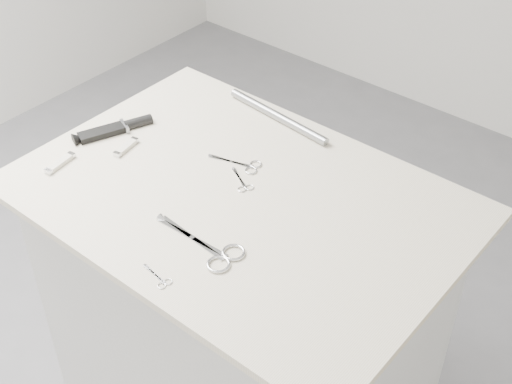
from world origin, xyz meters
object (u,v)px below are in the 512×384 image
Objects in this scene: embroidery_scissors_b at (243,183)px; pocket_knife_b at (60,163)px; large_shears at (214,251)px; metal_rail at (278,116)px; pocket_knife_a at (126,147)px; embroidery_scissors_a at (244,165)px; sheathed_knife at (119,128)px; plinth at (242,331)px; tiny_scissors at (159,279)px.

pocket_knife_b is at bearing -121.40° from embroidery_scissors_b.
metal_rail is at bearing 114.57° from large_shears.
pocket_knife_a is (-0.31, -0.08, 0.00)m from embroidery_scissors_b.
pocket_knife_b is at bearing -156.44° from embroidery_scissors_a.
metal_rail is at bearing 139.87° from embroidery_scissors_b.
metal_rail is at bearing -21.10° from sheathed_knife.
plinth is 10.16× the size of embroidery_scissors_b.
embroidery_scissors_b is at bearing -62.49° from sheathed_knife.
tiny_scissors is at bearing -80.75° from plinth.
pocket_knife_b is (0.00, -0.19, -0.00)m from sheathed_knife.
tiny_scissors is 0.87× the size of pocket_knife_b.
embroidery_scissors_a is (-0.06, 0.09, 0.47)m from plinth.
pocket_knife_b is at bearing -177.35° from large_shears.
large_shears is 2.45× the size of embroidery_scissors_b.
embroidery_scissors_b is (0.04, -0.06, -0.00)m from embroidery_scissors_a.
sheathed_knife reaches higher than embroidery_scissors_a.
embroidery_scissors_a is 1.62× the size of pocket_knife_a.
plinth is 11.52× the size of tiny_scissors.
embroidery_scissors_a is at bearing -73.55° from metal_rail.
sheathed_knife is at bearing -133.33° from metal_rail.
embroidery_scissors_a is at bearing -58.60° from pocket_knife_b.
metal_rail is at bearing -37.77° from pocket_knife_b.
tiny_scissors is at bearing -102.52° from large_shears.
plinth is 10.00× the size of pocket_knife_b.
plinth is 0.58m from pocket_knife_a.
sheathed_knife reaches higher than pocket_knife_b.
metal_rail is (-0.20, 0.47, 0.01)m from large_shears.
pocket_knife_b is at bearing -119.86° from metal_rail.
embroidery_scissors_b is at bearing -68.47° from metal_rail.
pocket_knife_a reaches higher than embroidery_scissors_a.
tiny_scissors is 0.54m from sheathed_knife.
sheathed_knife is at bearing 179.12° from embroidery_scissors_a.
tiny_scissors is 0.46m from pocket_knife_b.
pocket_knife_a is 0.40m from metal_rail.
tiny_scissors is 0.46m from pocket_knife_a.
plinth is at bearing -92.96° from pocket_knife_a.
sheathed_knife is 2.09× the size of pocket_knife_b.
pocket_knife_a is (-0.27, -0.13, 0.00)m from embroidery_scissors_a.
embroidery_scissors_a is 0.44m from pocket_knife_b.
metal_rail reaches higher than embroidery_scissors_a.
sheathed_knife reaches higher than tiny_scissors.
plinth is 0.63m from sheathed_knife.
embroidery_scissors_b is 1.09× the size of pocket_knife_a.
sheathed_knife reaches higher than plinth.
large_shears reaches higher than embroidery_scissors_b.
metal_rail reaches higher than pocket_knife_b.
plinth is at bearing -67.32° from metal_rail.
plinth is 0.47m from embroidery_scissors_b.
tiny_scissors is at bearing -101.25° from sheathed_knife.
large_shears reaches higher than plinth.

